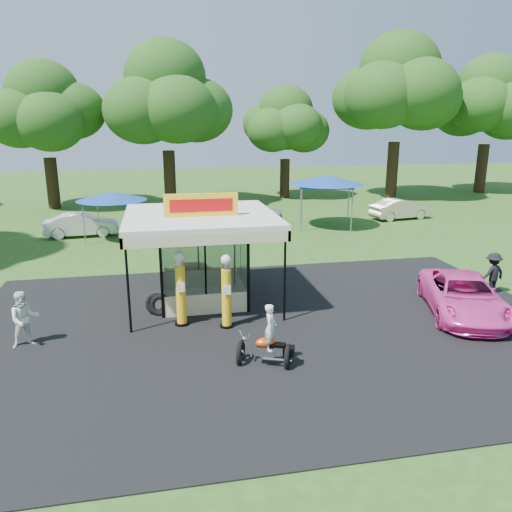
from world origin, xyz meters
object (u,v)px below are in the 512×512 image
(spectator_east_a, at_px, (493,274))
(bg_car_c, at_px, (248,212))
(motorcycle, at_px, (268,341))
(gas_station_kiosk, at_px, (201,256))
(bg_car_e, at_px, (400,209))
(tent_west, at_px, (112,197))
(spectator_west, at_px, (24,319))
(bg_car_b, at_px, (207,210))
(gas_pump_left, at_px, (181,291))
(bg_car_a, at_px, (82,225))
(kiosk_car, at_px, (197,272))
(pink_sedan, at_px, (463,296))
(tent_east, at_px, (327,180))
(gas_pump_right, at_px, (226,293))

(spectator_east_a, distance_m, bg_car_c, 17.26)
(motorcycle, distance_m, bg_car_c, 20.21)
(gas_station_kiosk, distance_m, bg_car_e, 20.46)
(motorcycle, distance_m, tent_west, 17.68)
(gas_station_kiosk, bearing_deg, bg_car_e, 42.42)
(motorcycle, relative_size, spectator_west, 1.08)
(gas_station_kiosk, distance_m, spectator_east_a, 11.41)
(bg_car_b, xyz_separation_m, tent_west, (-5.87, -4.82, 1.76))
(bg_car_e, bearing_deg, spectator_east_a, 156.16)
(bg_car_b, bearing_deg, gas_pump_left, 148.69)
(bg_car_c, bearing_deg, gas_station_kiosk, 167.16)
(gas_station_kiosk, xyz_separation_m, bg_car_a, (-5.98, 12.48, -1.09))
(spectator_west, height_order, bg_car_b, spectator_west)
(bg_car_a, xyz_separation_m, bg_car_c, (10.41, 1.95, 0.09))
(spectator_east_a, bearing_deg, bg_car_b, -73.33)
(tent_west, bearing_deg, bg_car_e, 7.64)
(kiosk_car, bearing_deg, pink_sedan, -121.22)
(motorcycle, relative_size, bg_car_c, 0.41)
(gas_pump_left, xyz_separation_m, bg_car_a, (-5.08, 14.69, -0.54))
(spectator_east_a, distance_m, tent_east, 14.01)
(spectator_east_a, distance_m, tent_west, 19.93)
(gas_pump_right, xyz_separation_m, tent_west, (-4.59, 13.91, 1.28))
(gas_station_kiosk, height_order, motorcycle, gas_station_kiosk)
(motorcycle, distance_m, bg_car_b, 21.60)
(kiosk_car, bearing_deg, tent_east, -42.10)
(spectator_east_a, bearing_deg, kiosk_car, -29.57)
(bg_car_a, height_order, bg_car_e, bg_car_e)
(pink_sedan, height_order, spectator_east_a, spectator_east_a)
(bg_car_a, xyz_separation_m, tent_east, (15.05, -0.23, 2.31))
(gas_station_kiosk, height_order, bg_car_b, gas_station_kiosk)
(bg_car_a, height_order, bg_car_b, bg_car_b)
(spectator_east_a, relative_size, bg_car_e, 0.39)
(bg_car_b, distance_m, tent_east, 8.49)
(tent_west, bearing_deg, bg_car_a, 147.14)
(gas_pump_right, relative_size, motorcycle, 1.32)
(gas_station_kiosk, bearing_deg, kiosk_car, 90.00)
(gas_station_kiosk, bearing_deg, spectator_west, -152.68)
(gas_pump_left, distance_m, kiosk_car, 4.57)
(gas_station_kiosk, relative_size, bg_car_a, 1.28)
(bg_car_a, bearing_deg, bg_car_e, -91.04)
(bg_car_a, bearing_deg, spectator_west, 176.79)
(pink_sedan, bearing_deg, gas_pump_right, -164.82)
(tent_west, bearing_deg, motorcycle, -72.29)
(bg_car_c, height_order, tent_east, tent_east)
(motorcycle, xyz_separation_m, bg_car_a, (-7.30, 18.02, -0.04))
(motorcycle, relative_size, bg_car_a, 0.45)
(tent_east, bearing_deg, pink_sedan, -90.73)
(gas_station_kiosk, relative_size, tent_west, 1.38)
(motorcycle, distance_m, bg_car_a, 19.44)
(spectator_west, relative_size, bg_car_c, 0.38)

